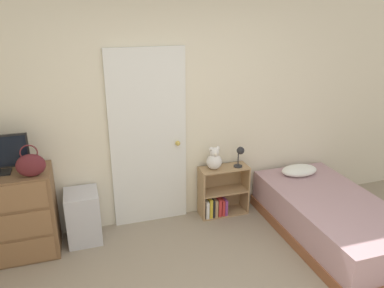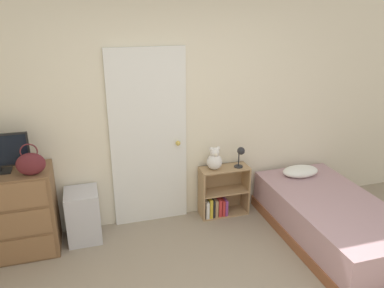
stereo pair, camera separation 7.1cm
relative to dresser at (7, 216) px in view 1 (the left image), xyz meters
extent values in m
cube|color=beige|center=(1.72, 0.29, 0.82)|extent=(10.00, 0.06, 2.55)
cube|color=white|center=(1.49, 0.24, 0.56)|extent=(0.85, 0.04, 2.01)
sphere|color=gold|center=(1.81, 0.19, 0.50)|extent=(0.06, 0.06, 0.06)
cube|color=brown|center=(0.00, 0.00, 0.00)|extent=(0.91, 0.47, 0.90)
cube|color=#89613E|center=(0.00, -0.23, -0.30)|extent=(0.84, 0.01, 0.26)
cube|color=#89613E|center=(0.00, -0.23, 0.00)|extent=(0.84, 0.01, 0.26)
cube|color=black|center=(0.00, 0.03, 0.46)|extent=(0.20, 0.16, 0.01)
ellipsoid|color=#591E23|center=(0.30, -0.14, 0.56)|extent=(0.26, 0.12, 0.22)
torus|color=#591E23|center=(0.30, -0.14, 0.69)|extent=(0.16, 0.01, 0.16)
cube|color=silver|center=(0.71, 0.05, -0.17)|extent=(0.35, 0.37, 0.57)
cube|color=tan|center=(2.07, 0.12, -0.15)|extent=(0.02, 0.24, 0.61)
cube|color=tan|center=(2.64, 0.12, -0.15)|extent=(0.02, 0.24, 0.61)
cube|color=tan|center=(2.35, 0.12, -0.44)|extent=(0.55, 0.24, 0.02)
cube|color=tan|center=(2.35, 0.12, -0.15)|extent=(0.55, 0.24, 0.02)
cube|color=tan|center=(2.35, 0.12, 0.15)|extent=(0.55, 0.24, 0.02)
cube|color=tan|center=(2.35, 0.23, -0.15)|extent=(0.59, 0.01, 0.61)
cube|color=white|center=(2.12, 0.10, -0.33)|extent=(0.04, 0.19, 0.21)
cube|color=gold|center=(2.16, 0.09, -0.31)|extent=(0.04, 0.17, 0.24)
cube|color=black|center=(2.19, 0.08, -0.32)|extent=(0.02, 0.15, 0.23)
cube|color=tan|center=(2.23, 0.10, -0.32)|extent=(0.04, 0.19, 0.22)
cube|color=red|center=(2.27, 0.11, -0.32)|extent=(0.04, 0.21, 0.22)
cube|color=red|center=(2.32, 0.09, -0.33)|extent=(0.03, 0.17, 0.20)
cube|color=#8C3F8C|center=(2.36, 0.10, -0.34)|extent=(0.03, 0.19, 0.20)
sphere|color=silver|center=(2.22, 0.12, 0.25)|extent=(0.18, 0.18, 0.18)
sphere|color=silver|center=(2.22, 0.12, 0.37)|extent=(0.11, 0.11, 0.11)
sphere|color=silver|center=(2.22, 0.07, 0.36)|extent=(0.04, 0.04, 0.04)
sphere|color=silver|center=(2.18, 0.12, 0.41)|extent=(0.05, 0.05, 0.05)
sphere|color=silver|center=(2.26, 0.12, 0.41)|extent=(0.05, 0.05, 0.05)
cylinder|color=#262628|center=(2.52, 0.09, 0.17)|extent=(0.10, 0.10, 0.01)
cylinder|color=#262628|center=(2.52, 0.09, 0.26)|extent=(0.01, 0.01, 0.17)
sphere|color=#262628|center=(2.53, 0.08, 0.37)|extent=(0.09, 0.09, 0.09)
cube|color=brown|center=(3.29, -0.71, -0.39)|extent=(1.01, 1.89, 0.12)
cube|color=#B28C93|center=(3.29, -0.71, -0.16)|extent=(0.98, 1.84, 0.34)
ellipsoid|color=white|center=(3.29, -0.03, 0.06)|extent=(0.45, 0.28, 0.12)
camera|label=1|loc=(0.78, -3.62, 1.96)|focal=35.00mm
camera|label=2|loc=(0.84, -3.64, 1.96)|focal=35.00mm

